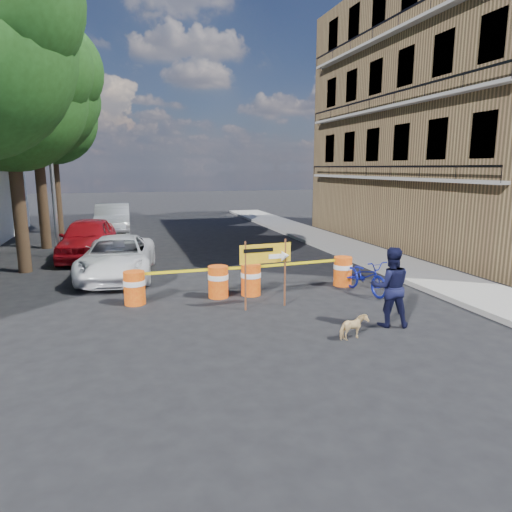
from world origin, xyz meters
TOP-DOWN VIEW (x-y plane):
  - ground at (0.00, 0.00)m, footprint 120.00×120.00m
  - sidewalk_east at (6.20, 6.00)m, footprint 2.40×40.00m
  - apartment_building at (12.00, 8.00)m, footprint 8.00×16.00m
  - tree_mid_a at (-6.74, 7.00)m, footprint 5.25×5.00m
  - tree_mid_b at (-6.73, 12.00)m, footprint 5.67×5.40m
  - tree_far at (-6.74, 17.00)m, footprint 5.04×4.80m
  - streetlamp at (-5.93, 9.50)m, footprint 1.25×0.18m
  - barrel_far_left at (-3.22, 1.93)m, footprint 0.58×0.58m
  - barrel_mid_left at (-0.94, 1.95)m, footprint 0.58×0.58m
  - barrel_mid_right at (0.01, 1.92)m, footprint 0.58×0.58m
  - barrel_far_right at (3.04, 2.16)m, footprint 0.58×0.58m
  - detour_sign at (0.21, 0.63)m, footprint 1.40×0.28m
  - pedestrian at (2.37, -1.47)m, footprint 1.07×0.94m
  - bicycle at (3.27, 1.20)m, footprint 0.81×1.10m
  - dog at (1.16, -2.03)m, footprint 0.70×0.45m
  - suv_white at (-3.65, 5.30)m, footprint 2.78×5.08m
  - sedan_red at (-4.80, 9.02)m, footprint 2.39×4.93m
  - sedan_silver at (-3.92, 15.63)m, footprint 1.83×5.09m

SIDE VIEW (x-z plane):
  - ground at x=0.00m, z-range 0.00..0.00m
  - sidewalk_east at x=6.20m, z-range 0.00..0.15m
  - dog at x=1.16m, z-range 0.00..0.54m
  - barrel_far_left at x=-3.22m, z-range 0.02..0.92m
  - barrel_mid_left at x=-0.94m, z-range 0.02..0.92m
  - barrel_mid_right at x=0.01m, z-range 0.02..0.92m
  - barrel_far_right at x=3.04m, z-range 0.02..0.92m
  - suv_white at x=-3.65m, z-range 0.00..1.35m
  - sedan_red at x=-4.80m, z-range 0.00..1.62m
  - sedan_silver at x=-3.92m, z-range 0.00..1.67m
  - pedestrian at x=2.37m, z-range 0.00..1.85m
  - bicycle at x=3.27m, z-range 0.00..1.92m
  - detour_sign at x=0.21m, z-range 0.41..2.22m
  - streetlamp at x=-5.93m, z-range 0.38..8.38m
  - apartment_building at x=12.00m, z-range 0.00..12.00m
  - tree_mid_a at x=-6.74m, z-range 1.67..10.34m
  - tree_far at x=-6.74m, z-range 1.80..10.64m
  - tree_mid_b at x=-6.73m, z-range 1.90..11.53m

